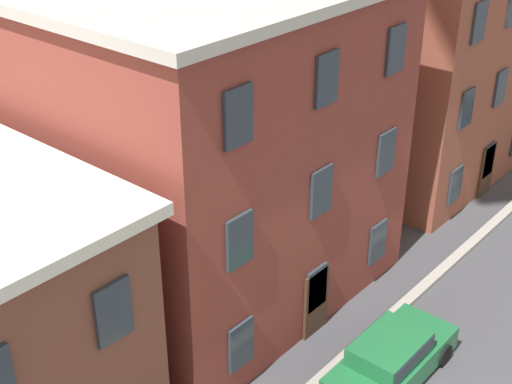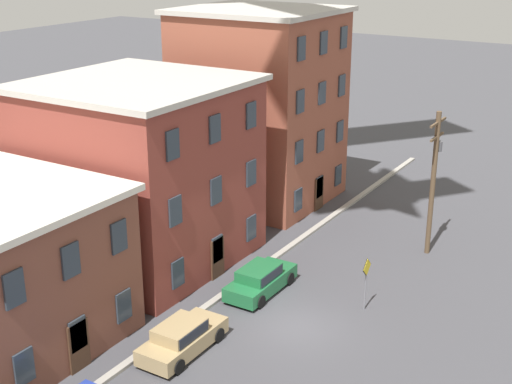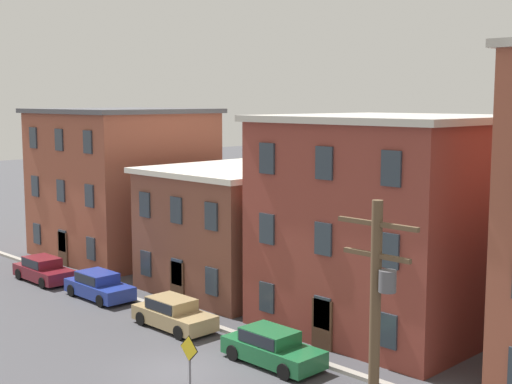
# 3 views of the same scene
# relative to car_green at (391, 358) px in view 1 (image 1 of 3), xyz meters

# --- Properties ---
(apartment_far) EXTENTS (10.57, 10.28, 9.98)m
(apartment_far) POSITION_rel_car_green_xyz_m (0.30, 7.74, 4.26)
(apartment_far) COLOR brown
(apartment_far) RESTS_ON ground_plane
(apartment_annex) EXTENTS (9.12, 9.57, 12.73)m
(apartment_annex) POSITION_rel_car_green_xyz_m (12.03, 7.39, 5.63)
(apartment_annex) COLOR brown
(apartment_annex) RESTS_ON ground_plane
(car_green) EXTENTS (4.40, 1.92, 1.43)m
(car_green) POSITION_rel_car_green_xyz_m (0.00, 0.00, 0.00)
(car_green) COLOR #1E6638
(car_green) RESTS_ON ground_plane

